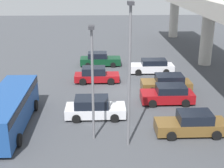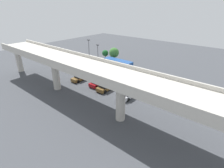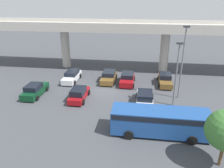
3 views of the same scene
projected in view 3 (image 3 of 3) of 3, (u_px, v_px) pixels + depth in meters
The scene contains 12 objects.
ground_plane at pixel (103, 92), 29.47m from camera, with size 110.88×110.88×0.00m, color #424449.
highway_overpass at pixel (114, 31), 36.49m from camera, with size 53.22×6.45×8.17m.
parked_car_0 at pixel (35, 90), 28.22m from camera, with size 2.07×4.73×1.59m.
parked_car_1 at pixel (72, 76), 33.07m from camera, with size 2.01×4.86×1.53m.
parked_car_2 at pixel (79, 94), 27.09m from camera, with size 1.97×4.45×1.57m.
parked_car_3 at pixel (109, 77), 32.80m from camera, with size 2.17×4.58×1.57m.
parked_car_4 at pixel (127, 79), 32.00m from camera, with size 2.15×4.41×1.56m.
parked_car_5 at pixel (145, 98), 26.00m from camera, with size 2.18×4.54×1.57m.
parked_car_6 at pixel (165, 80), 31.75m from camera, with size 1.98×4.84×1.60m.
shuttle_bus at pixel (160, 120), 20.05m from camera, with size 8.90×2.80×2.45m.
lamp_post_near_aisle at pixel (177, 70), 24.19m from camera, with size 0.70×0.35×7.51m.
lamp_post_mid_lot at pixel (183, 58), 25.82m from camera, with size 0.70×0.35×8.97m.
Camera 3 is at (4.95, -26.47, 12.09)m, focal length 35.00 mm.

